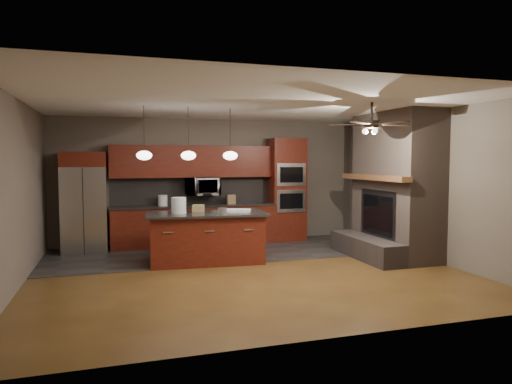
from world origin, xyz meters
name	(u,v)px	position (x,y,z in m)	size (l,w,h in m)	color
ground	(249,272)	(0.00, 0.00, 0.00)	(7.00, 7.00, 0.00)	brown
ceiling	(249,104)	(0.00, 0.00, 2.80)	(7.00, 6.00, 0.02)	white
back_wall	(212,181)	(0.00, 3.00, 1.40)	(7.00, 0.02, 2.80)	#6F6559
right_wall	(427,186)	(3.50, 0.00, 1.40)	(0.02, 6.00, 2.80)	#6F6559
left_wall	(16,194)	(-3.50, 0.00, 1.40)	(0.02, 6.00, 2.80)	#6F6559
slate_tile_patch	(225,251)	(0.00, 1.80, 0.01)	(7.00, 2.40, 0.01)	#312E2C
fireplace_column	(393,190)	(3.04, 0.40, 1.30)	(1.30, 2.10, 2.80)	brown
back_cabinetry	(194,205)	(-0.48, 2.74, 0.89)	(3.59, 0.64, 2.20)	maroon
oven_tower	(287,190)	(1.70, 2.69, 1.19)	(0.80, 0.63, 2.38)	maroon
microwave	(203,186)	(-0.27, 2.75, 1.30)	(0.73, 0.41, 0.50)	silver
refrigerator	(84,202)	(-2.74, 2.62, 1.02)	(0.87, 0.75, 2.04)	silver
kitchen_island	(207,238)	(-0.55, 0.90, 0.47)	(2.24, 1.16, 0.92)	maroon
white_bucket	(179,205)	(-1.04, 0.96, 1.06)	(0.27, 0.27, 0.29)	silver
paint_can	(223,211)	(-0.29, 0.70, 0.97)	(0.16, 0.16, 0.10)	silver
paint_tray	(238,210)	(0.06, 0.93, 0.94)	(0.45, 0.32, 0.05)	white
cardboard_box	(198,208)	(-0.66, 1.12, 0.99)	(0.21, 0.15, 0.13)	#9D8151
counter_bucket	(163,200)	(-1.16, 2.70, 1.01)	(0.20, 0.20, 0.23)	white
counter_box	(231,199)	(0.35, 2.65, 1.00)	(0.18, 0.14, 0.21)	#8F6F4A
pendant_left	(144,155)	(-1.65, 0.70, 1.96)	(0.26, 0.26, 0.92)	black
pendant_center	(188,155)	(-0.90, 0.70, 1.96)	(0.26, 0.26, 0.92)	black
pendant_right	(230,155)	(-0.15, 0.70, 1.96)	(0.26, 0.26, 0.92)	black
ceiling_fan	(372,124)	(1.80, -0.80, 2.46)	(1.27, 1.33, 0.41)	black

